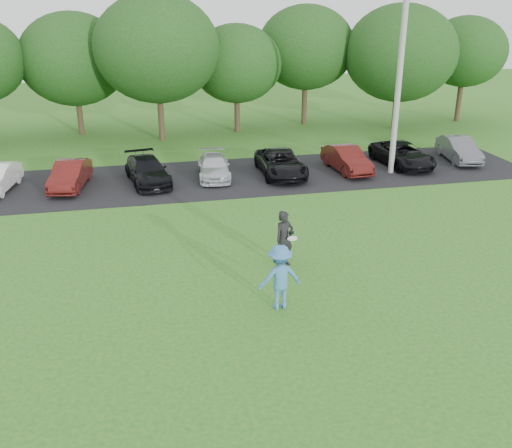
# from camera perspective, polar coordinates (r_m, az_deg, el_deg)

# --- Properties ---
(ground) EXTENTS (100.00, 100.00, 0.00)m
(ground) POSITION_cam_1_polar(r_m,az_deg,el_deg) (16.48, 2.63, -8.66)
(ground) COLOR #24691E
(ground) RESTS_ON ground
(parking_lot) EXTENTS (32.00, 6.50, 0.03)m
(parking_lot) POSITION_cam_1_polar(r_m,az_deg,el_deg) (28.21, -4.14, 4.61)
(parking_lot) COLOR black
(parking_lot) RESTS_ON ground
(utility_pole) EXTENTS (0.28, 0.28, 9.54)m
(utility_pole) POSITION_cam_1_polar(r_m,az_deg,el_deg) (28.86, 14.14, 14.09)
(utility_pole) COLOR #9E9D99
(utility_pole) RESTS_ON ground
(frisbee_player) EXTENTS (1.31, 0.82, 2.27)m
(frisbee_player) POSITION_cam_1_polar(r_m,az_deg,el_deg) (16.18, 2.40, -5.33)
(frisbee_player) COLOR teal
(frisbee_player) RESTS_ON ground
(camera_bystander) EXTENTS (0.82, 0.70, 1.92)m
(camera_bystander) POSITION_cam_1_polar(r_m,az_deg,el_deg) (18.69, 2.84, -1.50)
(camera_bystander) COLOR black
(camera_bystander) RESTS_ON ground
(parked_cars) EXTENTS (28.44, 4.78, 1.25)m
(parked_cars) POSITION_cam_1_polar(r_m,az_deg,el_deg) (28.17, -2.37, 5.93)
(parked_cars) COLOR #561217
(parked_cars) RESTS_ON parking_lot
(tree_row) EXTENTS (42.39, 9.85, 8.64)m
(tree_row) POSITION_cam_1_polar(r_m,az_deg,el_deg) (36.99, -4.27, 16.47)
(tree_row) COLOR #38281C
(tree_row) RESTS_ON ground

